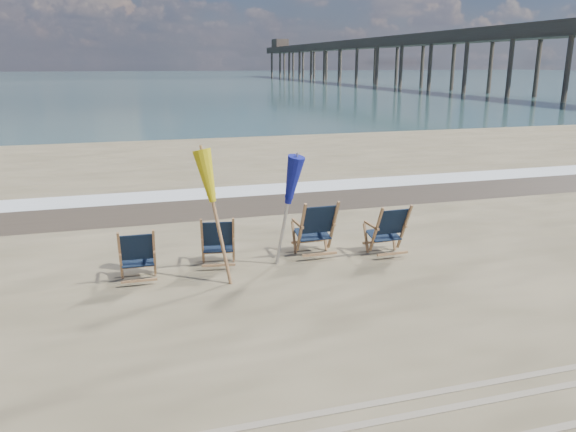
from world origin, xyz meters
The scene contains 11 objects.
ocean centered at (0.00, 128.00, 0.00)m, with size 400.00×400.00×0.00m, color #355558.
surf_foam centered at (0.00, 8.30, 0.00)m, with size 200.00×1.40×0.01m, color silver.
wet_sand_strip centered at (0.00, 6.80, 0.00)m, with size 200.00×2.60×0.00m, color #42362A.
tire_tracks centered at (0.00, -2.80, 0.01)m, with size 80.00×1.30×0.01m, color gray, non-canonical shape.
beach_chair_0 centered at (-2.35, 1.99, 0.48)m, with size 0.62×0.69×0.96m, color black, non-canonical shape.
beach_chair_1 centered at (-0.97, 2.30, 0.48)m, with size 0.62×0.70×0.97m, color black, non-canonical shape.
beach_chair_2 centered at (0.93, 2.37, 0.56)m, with size 0.72×0.81×1.12m, color black, non-canonical shape.
beach_chair_3 centered at (2.22, 2.04, 0.52)m, with size 0.66×0.75×1.04m, color black, non-canonical shape.
umbrella_yellow centered at (-1.33, 1.73, 1.69)m, with size 0.30×0.30×2.22m.
umbrella_blue centered at (-0.08, 2.10, 1.52)m, with size 0.30×0.30×2.03m.
fishing_pier centered at (38.00, 74.00, 4.65)m, with size 4.40×140.00×9.30m, color #4E4239, non-canonical shape.
Camera 1 is at (-2.71, -6.96, 3.52)m, focal length 35.00 mm.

